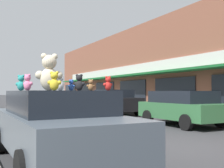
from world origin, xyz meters
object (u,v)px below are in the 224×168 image
Objects in this scene: teddy_bear_giant at (49,73)px; teddy_bear_black at (79,83)px; teddy_bear_yellow at (54,81)px; parked_car_far_center at (182,107)px; teddy_bear_brown at (91,85)px; plush_art_car at (57,124)px; teddy_bear_white at (60,83)px; teddy_bear_red at (108,84)px; parked_car_far_right at (114,102)px; teddy_bear_teal at (21,83)px; teddy_bear_blue at (71,85)px; teddy_bear_pink at (28,83)px.

teddy_bear_giant reaches higher than teddy_bear_black.
parked_car_far_center is (6.77, 4.07, -0.86)m from teddy_bear_yellow.
teddy_bear_brown is (0.54, -1.03, -0.28)m from teddy_bear_giant.
teddy_bear_white reaches higher than plush_art_car.
parked_car_far_center is at bearing 28.39° from plush_art_car.
teddy_bear_yellow reaches higher than teddy_bear_red.
teddy_bear_yellow is at bearing -51.89° from teddy_bear_red.
teddy_bear_yellow is (-0.06, -0.61, -0.21)m from teddy_bear_giant.
teddy_bear_white is at bearing -73.54° from teddy_bear_brown.
parked_car_far_right is (6.77, 10.47, -0.84)m from teddy_bear_yellow.
teddy_bear_black is (0.47, -0.07, 0.87)m from plush_art_car.
teddy_bear_white is at bearing -116.91° from teddy_bear_giant.
parked_car_far_center is at bearing -143.15° from teddy_bear_giant.
teddy_bear_white is (0.41, 0.56, -0.20)m from teddy_bear_giant.
teddy_bear_teal is 1.28× the size of teddy_bear_red.
teddy_bear_black is 0.48m from teddy_bear_blue.
teddy_bear_yellow reaches higher than teddy_bear_brown.
teddy_bear_giant reaches higher than parked_car_far_right.
parked_car_far_right reaches higher than parked_car_far_center.
teddy_bear_black is 0.72m from teddy_bear_yellow.
teddy_bear_black is 1.06× the size of teddy_bear_teal.
teddy_bear_blue is (0.03, 1.23, 0.02)m from teddy_bear_brown.
parked_car_far_center is (6.72, 3.47, -1.06)m from teddy_bear_giant.
teddy_bear_blue is 11.48m from parked_car_far_right.
teddy_bear_teal is at bearing 62.24° from teddy_bear_blue.
teddy_bear_pink is 0.07× the size of parked_car_far_right.
teddy_bear_white is (-0.12, 1.59, 0.08)m from teddy_bear_brown.
teddy_bear_teal is 1.12m from teddy_bear_blue.
teddy_bear_brown reaches higher than parked_car_far_center.
teddy_bear_giant is at bearing -67.77° from teddy_bear_yellow.
teddy_bear_giant reaches higher than teddy_bear_red.
teddy_bear_black reaches higher than parked_car_far_center.
teddy_bear_yellow reaches higher than parked_car_far_center.
teddy_bear_white reaches higher than teddy_bear_red.
parked_car_far_center is (6.15, 3.26, -0.80)m from teddy_bear_blue.
plush_art_car is 15.88× the size of teddy_bear_pink.
teddy_bear_red is (0.16, -1.08, -0.05)m from teddy_bear_black.
teddy_bear_yellow is at bearing 115.04° from teddy_bear_blue.
teddy_bear_black is at bearing -148.58° from parked_car_far_center.
teddy_bear_black is at bearing 74.45° from teddy_bear_white.
teddy_bear_giant is 3.01× the size of teddy_bear_red.
teddy_bear_giant is 0.20× the size of parked_car_far_center.
teddy_bear_black is 0.76m from teddy_bear_brown.
plush_art_car is 12.59× the size of teddy_bear_yellow.
teddy_bear_brown is 7.68m from parked_car_far_center.
teddy_bear_white is at bearing -32.94° from teddy_bear_black.
teddy_bear_yellow is (-0.17, -0.40, 0.88)m from plush_art_car.
teddy_bear_giant is 2.23× the size of teddy_bear_black.
teddy_bear_yellow reaches higher than parked_car_far_right.
plush_art_car is 12.04m from parked_car_far_right.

